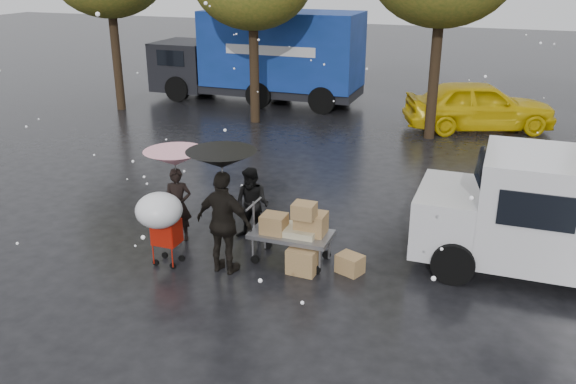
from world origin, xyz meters
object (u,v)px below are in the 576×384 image
(vendor_cart, at_px, (295,226))
(yellow_taxi, at_px, (479,105))
(shopping_cart, at_px, (160,214))
(white_van, at_px, (571,216))
(person_pink, at_px, (178,205))
(person_black, at_px, (224,223))
(blue_truck, at_px, (262,57))

(vendor_cart, xyz_separation_m, yellow_taxi, (2.51, 11.05, 0.09))
(vendor_cart, height_order, shopping_cart, shopping_cart)
(vendor_cart, distance_m, white_van, 4.82)
(yellow_taxi, bearing_deg, person_pink, 134.18)
(person_pink, relative_size, vendor_cart, 0.98)
(person_black, xyz_separation_m, vendor_cart, (1.06, 0.77, -0.23))
(person_black, xyz_separation_m, yellow_taxi, (3.57, 11.82, -0.14))
(vendor_cart, height_order, white_van, white_van)
(person_pink, bearing_deg, shopping_cart, -94.49)
(shopping_cart, height_order, white_van, white_van)
(white_van, bearing_deg, vendor_cart, -165.88)
(person_black, distance_m, vendor_cart, 1.33)
(person_black, relative_size, shopping_cart, 1.31)
(blue_truck, bearing_deg, yellow_taxi, -10.22)
(person_pink, distance_m, person_black, 1.74)
(person_black, bearing_deg, shopping_cart, 20.06)
(blue_truck, bearing_deg, person_pink, -75.06)
(shopping_cart, distance_m, blue_truck, 14.08)
(person_black, distance_m, white_van, 6.04)
(person_black, xyz_separation_m, shopping_cart, (-1.13, -0.26, 0.11))
(person_pink, height_order, shopping_cart, person_pink)
(vendor_cart, bearing_deg, blue_truck, 114.94)
(person_pink, bearing_deg, yellow_taxi, 44.95)
(blue_truck, xyz_separation_m, yellow_taxi, (8.35, -1.51, -0.94))
(blue_truck, bearing_deg, shopping_cart, -74.98)
(person_black, height_order, blue_truck, blue_truck)
(shopping_cart, height_order, blue_truck, blue_truck)
(vendor_cart, bearing_deg, person_black, -143.83)
(person_black, height_order, white_van, white_van)
(person_black, relative_size, yellow_taxi, 0.40)
(person_black, bearing_deg, vendor_cart, -136.45)
(white_van, distance_m, yellow_taxi, 10.11)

